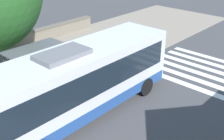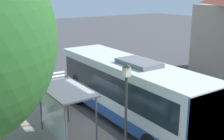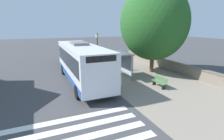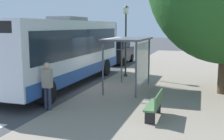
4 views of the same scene
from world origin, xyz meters
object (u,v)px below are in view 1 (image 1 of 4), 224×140
Objects in this scene: bus at (78,81)px; bus_shelter at (35,55)px; pedestrian at (114,60)px; bench at (71,53)px.

bus reaches higher than bus_shelter.
pedestrian is (-1.64, 4.27, -0.78)m from bus.
bus_shelter is at bearing -65.31° from bench.
bus is at bearing -69.01° from pedestrian.
pedestrian is 1.15× the size of bench.
bus_shelter is at bearing 177.98° from bus.
bus is 3.71m from bus_shelter.
bench is at bearing 143.89° from bus.
bus reaches higher than pedestrian.
pedestrian is 3.89m from bench.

